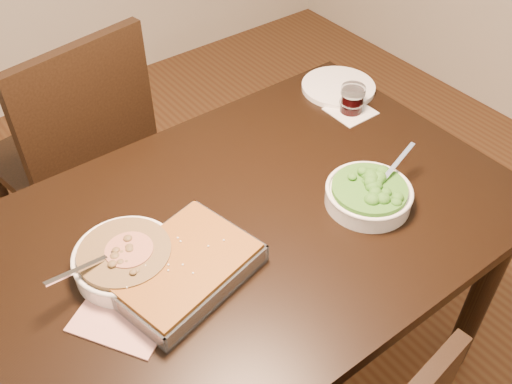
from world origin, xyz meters
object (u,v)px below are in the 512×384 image
at_px(table, 244,248).
at_px(dinner_plate, 338,87).
at_px(stew_bowl, 126,259).
at_px(chair_far, 78,150).
at_px(broccoli_bowl, 369,194).
at_px(baking_dish, 182,268).
at_px(wine_tumbler, 352,99).

bearing_deg(table, dinner_plate, 26.71).
xyz_separation_m(stew_bowl, chair_far, (0.16, 0.74, -0.23)).
xyz_separation_m(stew_bowl, broccoli_bowl, (0.59, -0.18, -0.00)).
bearing_deg(baking_dish, stew_bowl, 119.90).
distance_m(baking_dish, wine_tumbler, 0.79).
bearing_deg(dinner_plate, table, -153.29).
bearing_deg(dinner_plate, broccoli_bowl, -125.06).
relative_size(table, wine_tumbler, 16.53).
bearing_deg(stew_bowl, table, -7.75).
height_order(table, stew_bowl, stew_bowl).
bearing_deg(dinner_plate, baking_dish, -156.20).
xyz_separation_m(broccoli_bowl, chair_far, (-0.43, 0.91, -0.23)).
distance_m(table, baking_dish, 0.25).
distance_m(stew_bowl, broccoli_bowl, 0.62).
height_order(wine_tumbler, chair_far, chair_far).
relative_size(stew_bowl, wine_tumbler, 3.11).
distance_m(broccoli_bowl, wine_tumbler, 0.41).
height_order(baking_dish, wine_tumbler, wine_tumbler).
bearing_deg(baking_dish, chair_far, 72.14).
relative_size(wine_tumbler, dinner_plate, 0.36).
bearing_deg(stew_bowl, baking_dish, -47.27).
bearing_deg(stew_bowl, dinner_plate, 16.22).
height_order(stew_bowl, wine_tumbler, stew_bowl).
relative_size(wine_tumbler, chair_far, 0.09).
xyz_separation_m(wine_tumbler, chair_far, (-0.68, 0.59, -0.25)).
xyz_separation_m(broccoli_bowl, wine_tumbler, (0.25, 0.32, 0.02)).
xyz_separation_m(table, broccoli_bowl, (0.29, -0.13, 0.13)).
distance_m(broccoli_bowl, dinner_plate, 0.53).
bearing_deg(wine_tumbler, table, -161.14).
bearing_deg(stew_bowl, wine_tumbler, 9.78).
distance_m(wine_tumbler, chair_far, 0.93).
relative_size(dinner_plate, chair_far, 0.24).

